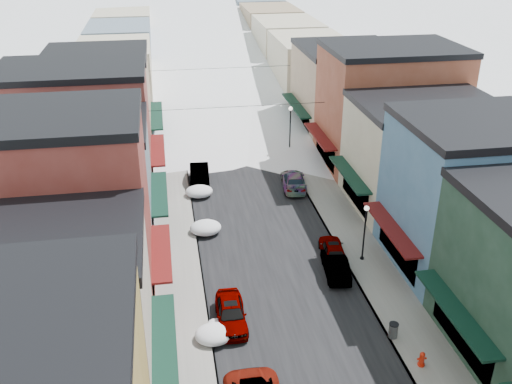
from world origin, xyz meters
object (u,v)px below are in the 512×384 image
object	(u,v)px
fire_hydrant	(422,359)
car_green_sedan	(336,265)
streetlamp_near	(365,226)
car_silver_sedan	(231,313)
car_dark_hatch	(200,176)
trash_can	(393,330)

from	to	relation	value
fire_hydrant	car_green_sedan	bearing A→B (deg)	101.84
car_green_sedan	streetlamp_near	xyz separation A→B (m)	(2.35, 1.31, 2.10)
car_silver_sedan	car_dark_hatch	bearing A→B (deg)	92.18
car_silver_sedan	trash_can	bearing A→B (deg)	-16.93
trash_can	streetlamp_near	size ratio (longest dim) A/B	0.22
car_silver_sedan	car_green_sedan	xyz separation A→B (m)	(7.64, 4.01, -0.05)
car_silver_sedan	trash_can	world-z (taller)	car_silver_sedan
car_silver_sedan	car_dark_hatch	distance (m)	20.11
car_dark_hatch	fire_hydrant	xyz separation A→B (m)	(9.93, -25.50, -0.25)
trash_can	fire_hydrant	bearing A→B (deg)	-75.32
car_silver_sedan	car_dark_hatch	size ratio (longest dim) A/B	0.89
car_green_sedan	fire_hydrant	distance (m)	9.61
trash_can	streetlamp_near	bearing A→B (deg)	82.97
fire_hydrant	trash_can	world-z (taller)	trash_can
fire_hydrant	trash_can	size ratio (longest dim) A/B	0.93
car_green_sedan	car_dark_hatch	bearing A→B (deg)	-57.25
car_dark_hatch	car_green_sedan	bearing A→B (deg)	-60.68
car_dark_hatch	trash_can	world-z (taller)	car_dark_hatch
car_dark_hatch	car_green_sedan	size ratio (longest dim) A/B	1.16
car_silver_sedan	trash_can	xyz separation A→B (m)	(8.98, -2.95, -0.11)
car_silver_sedan	car_green_sedan	distance (m)	8.63
car_green_sedan	fire_hydrant	bearing A→B (deg)	108.28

